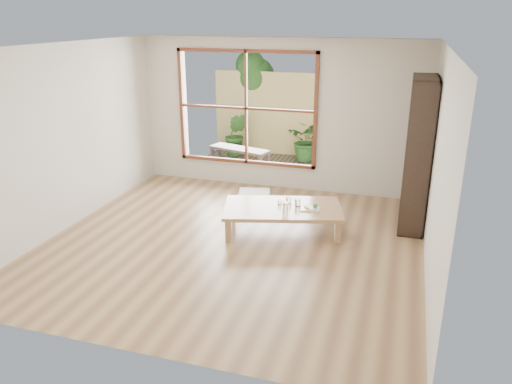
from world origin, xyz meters
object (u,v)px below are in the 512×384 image
garden_bench (239,151)px  low_table (283,210)px  bookshelf (418,154)px  food_tray (311,208)px

garden_bench → low_table: bearing=-44.2°
low_table → garden_bench: (-1.59, 2.75, 0.04)m
bookshelf → food_tray: bookshelf is taller
bookshelf → food_tray: 1.70m
low_table → garden_bench: bearing=105.0°
low_table → garden_bench: garden_bench is taller
food_tray → garden_bench: food_tray is taller
low_table → food_tray: bearing=-12.1°
low_table → garden_bench: size_ratio=1.42×
low_table → bookshelf: size_ratio=0.85×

